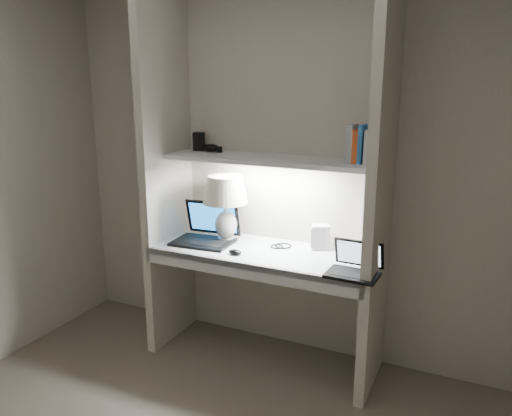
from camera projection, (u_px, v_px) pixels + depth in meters
The scene contains 17 objects.
back_wall at pixel (280, 171), 3.37m from camera, with size 3.20×0.01×2.50m, color beige.
alcove_panel_left at pixel (166, 169), 3.42m from camera, with size 0.06×0.55×2.50m, color beige.
alcove_panel_right at pixel (381, 188), 2.83m from camera, with size 0.06×0.55×2.50m, color beige.
desk at pixel (263, 253), 3.25m from camera, with size 1.40×0.55×0.04m, color white.
desk_apron at pixel (245, 271), 3.03m from camera, with size 1.46×0.03×0.10m, color silver.
shelf at pixel (269, 160), 3.18m from camera, with size 1.40×0.36×0.03m, color silver.
strip_light at pixel (269, 163), 3.19m from camera, with size 0.60×0.04×0.01m, color white.
table_lamp at pixel (225, 197), 3.37m from camera, with size 0.31×0.31×0.45m.
laptop_main at pixel (207, 233), 3.42m from camera, with size 0.42×0.37×0.26m.
laptop_netbook at pixel (355, 267), 2.83m from camera, with size 0.30×0.26×0.18m.
speaker at pixel (320, 237), 3.25m from camera, with size 0.11×0.08×0.16m, color silver.
mouse at pixel (235, 252), 3.16m from camera, with size 0.09×0.06×0.03m, color black.
cable_coil at pixel (283, 246), 3.31m from camera, with size 0.11×0.11×0.01m, color black.
sticky_note at pixel (194, 242), 3.41m from camera, with size 0.06×0.06×0.00m, color #F4F734.
book_row at pixel (365, 145), 2.93m from camera, with size 0.21×0.15×0.23m.
shelf_box at pixel (199, 142), 3.49m from camera, with size 0.07×0.05×0.13m, color black.
shelf_gadget at pixel (211, 148), 3.43m from camera, with size 0.13×0.09×0.05m, color black.
Camera 1 is at (1.26, -1.58, 1.83)m, focal length 35.00 mm.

